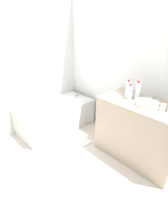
# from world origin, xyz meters

# --- Properties ---
(ground_plane) EXTENTS (3.96, 3.96, 0.00)m
(ground_plane) POSITION_xyz_m (0.00, 0.00, 0.00)
(ground_plane) COLOR beige
(wall_right_mirror) EXTENTS (0.10, 3.09, 2.34)m
(wall_right_mirror) POSITION_xyz_m (1.53, 0.00, 1.17)
(wall_right_mirror) COLOR silver
(wall_right_mirror) RESTS_ON ground_plane
(bathtub) EXTENTS (1.40, 0.71, 1.16)m
(bathtub) POSITION_xyz_m (0.72, 0.99, 0.27)
(bathtub) COLOR silver
(bathtub) RESTS_ON ground_plane
(vanity_counter) EXTENTS (0.64, 1.19, 0.89)m
(vanity_counter) POSITION_xyz_m (1.16, -0.53, 0.45)
(vanity_counter) COLOR tan
(vanity_counter) RESTS_ON ground_plane
(sink_basin) EXTENTS (0.29, 0.29, 0.06)m
(sink_basin) POSITION_xyz_m (1.11, -0.59, 0.92)
(sink_basin) COLOR white
(sink_basin) RESTS_ON vanity_counter
(sink_faucet) EXTENTS (0.12, 0.15, 0.09)m
(sink_faucet) POSITION_xyz_m (1.29, -0.59, 0.93)
(sink_faucet) COLOR #B7B7BC
(sink_faucet) RESTS_ON vanity_counter
(water_bottle_0) EXTENTS (0.07, 0.07, 0.25)m
(water_bottle_0) POSITION_xyz_m (1.17, -0.24, 1.01)
(water_bottle_0) COLOR silver
(water_bottle_0) RESTS_ON vanity_counter
(water_bottle_1) EXTENTS (0.06, 0.06, 0.21)m
(water_bottle_1) POSITION_xyz_m (1.12, -0.31, 0.99)
(water_bottle_1) COLOR silver
(water_bottle_1) RESTS_ON vanity_counter
(water_bottle_2) EXTENTS (0.07, 0.07, 0.26)m
(water_bottle_2) POSITION_xyz_m (1.19, -0.38, 1.01)
(water_bottle_2) COLOR silver
(water_bottle_2) RESTS_ON vanity_counter
(drinking_glass_2) EXTENTS (0.07, 0.07, 0.08)m
(drinking_glass_2) POSITION_xyz_m (1.13, -0.79, 0.93)
(drinking_glass_2) COLOR white
(drinking_glass_2) RESTS_ON vanity_counter
(soap_dish) EXTENTS (0.09, 0.06, 0.02)m
(soap_dish) POSITION_xyz_m (1.11, -0.04, 0.90)
(soap_dish) COLOR white
(soap_dish) RESTS_ON vanity_counter
(bath_mat) EXTENTS (0.67, 0.44, 0.01)m
(bath_mat) POSITION_xyz_m (0.55, 0.39, 0.01)
(bath_mat) COLOR white
(bath_mat) RESTS_ON ground_plane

